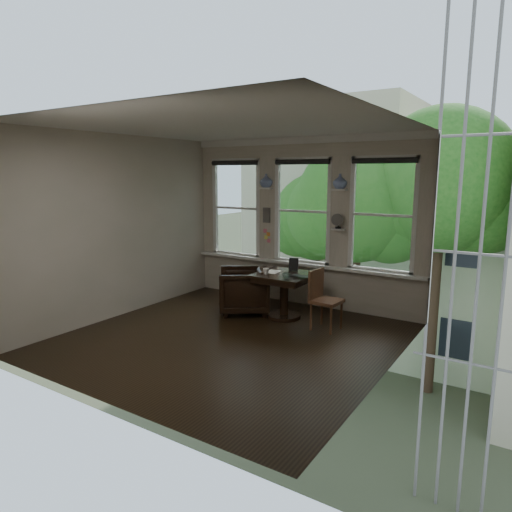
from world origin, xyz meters
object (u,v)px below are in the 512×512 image
Objects in this scene: table at (284,296)px; mug at (266,271)px; side_chair_right at (327,301)px; laptop at (300,277)px; armchair_left at (244,291)px.

mug is at bearing -138.22° from table.
side_chair_right is 1.11m from mug.
table is 2.52× the size of laptop.
mug is at bearing 45.43° from armchair_left.
mug reaches higher than laptop.
table is 0.74m from armchair_left.
side_chair_right is 8.65× the size of mug.
side_chair_right is at bearing -11.35° from table.
side_chair_right reaches higher than armchair_left.
laptop is at bearing -23.31° from table.
armchair_left is at bearing -178.77° from laptop.
mug is (-0.23, -0.20, 0.42)m from table.
side_chair_right is (0.83, -0.17, 0.09)m from table.
armchair_left is 7.97× the size of mug.
armchair_left is 2.37× the size of laptop.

